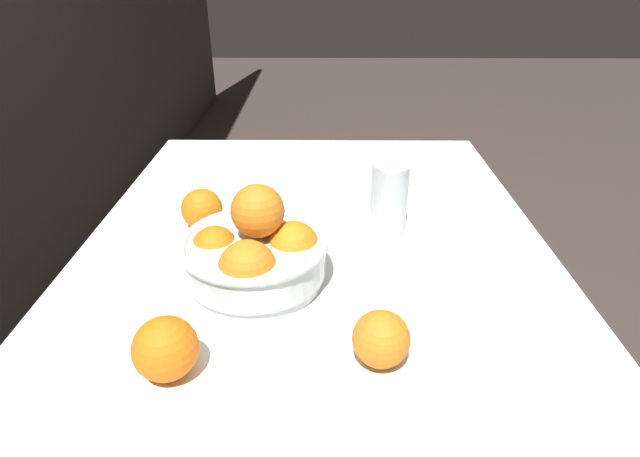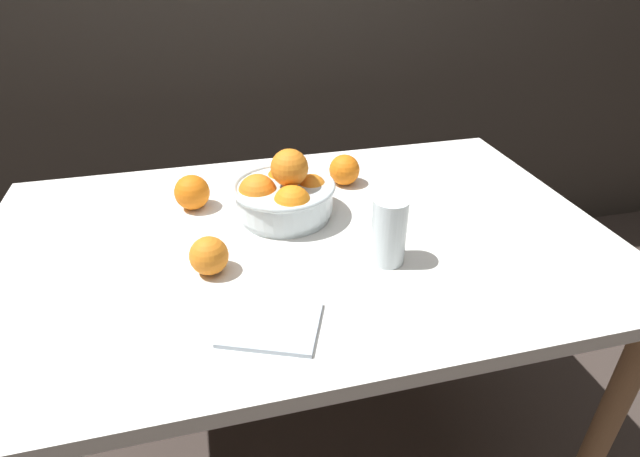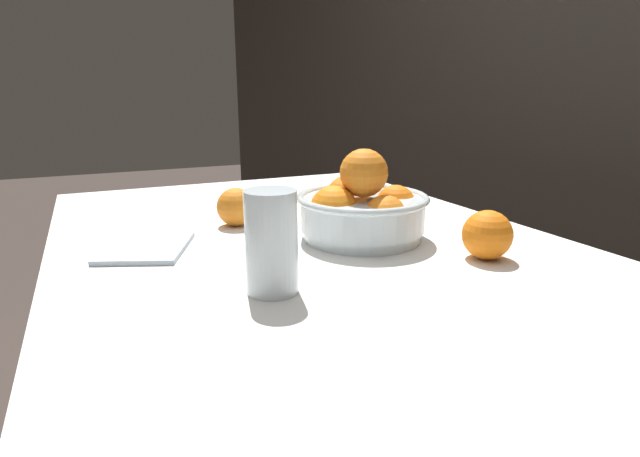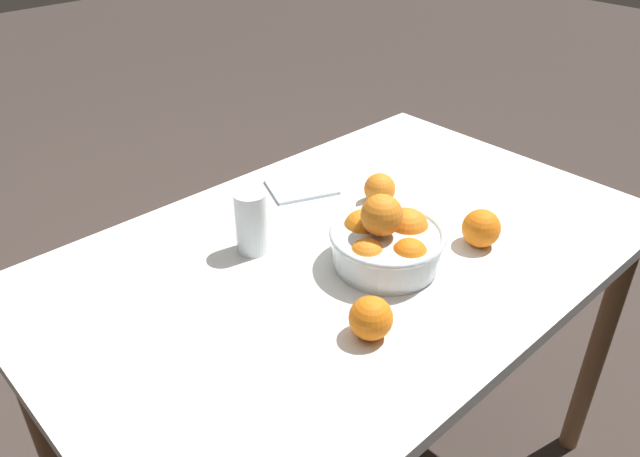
{
  "view_description": "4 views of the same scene",
  "coord_description": "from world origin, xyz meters",
  "px_view_note": "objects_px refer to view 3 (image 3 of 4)",
  "views": [
    {
      "loc": [
        -0.64,
        -0.01,
        1.22
      ],
      "look_at": [
        0.07,
        -0.01,
        0.82
      ],
      "focal_mm": 28.0,
      "sensor_mm": 36.0,
      "label": 1
    },
    {
      "loc": [
        -0.17,
        -0.85,
        1.32
      ],
      "look_at": [
        0.03,
        -0.05,
        0.81
      ],
      "focal_mm": 28.0,
      "sensor_mm": 36.0,
      "label": 2
    },
    {
      "loc": [
        0.7,
        -0.32,
        1.02
      ],
      "look_at": [
        0.06,
        -0.03,
        0.82
      ],
      "focal_mm": 28.0,
      "sensor_mm": 36.0,
      "label": 3
    },
    {
      "loc": [
        0.75,
        0.72,
        1.48
      ],
      "look_at": [
        0.04,
        -0.05,
        0.81
      ],
      "focal_mm": 35.0,
      "sensor_mm": 36.0,
      "label": 4
    }
  ],
  "objects_px": {
    "juice_glass": "(272,249)",
    "orange_loose_aside": "(487,235)",
    "orange_loose_near_bowl": "(352,192)",
    "fruit_bowl": "(362,209)",
    "orange_loose_front": "(236,207)"
  },
  "relations": [
    {
      "from": "orange_loose_aside",
      "to": "orange_loose_front",
      "type": "bearing_deg",
      "value": -139.51
    },
    {
      "from": "fruit_bowl",
      "to": "orange_loose_front",
      "type": "height_order",
      "value": "fruit_bowl"
    },
    {
      "from": "fruit_bowl",
      "to": "orange_loose_front",
      "type": "relative_size",
      "value": 3.13
    },
    {
      "from": "fruit_bowl",
      "to": "orange_loose_aside",
      "type": "bearing_deg",
      "value": 34.96
    },
    {
      "from": "orange_loose_front",
      "to": "orange_loose_aside",
      "type": "distance_m",
      "value": 0.45
    },
    {
      "from": "fruit_bowl",
      "to": "orange_loose_near_bowl",
      "type": "height_order",
      "value": "fruit_bowl"
    },
    {
      "from": "orange_loose_near_bowl",
      "to": "orange_loose_aside",
      "type": "xyz_separation_m",
      "value": [
        0.36,
        0.04,
        -0.0
      ]
    },
    {
      "from": "orange_loose_near_bowl",
      "to": "orange_loose_aside",
      "type": "distance_m",
      "value": 0.36
    },
    {
      "from": "juice_glass",
      "to": "orange_loose_near_bowl",
      "type": "bearing_deg",
      "value": 139.39
    },
    {
      "from": "orange_loose_near_bowl",
      "to": "fruit_bowl",
      "type": "bearing_deg",
      "value": -23.46
    },
    {
      "from": "fruit_bowl",
      "to": "orange_loose_near_bowl",
      "type": "distance_m",
      "value": 0.21
    },
    {
      "from": "juice_glass",
      "to": "orange_loose_front",
      "type": "bearing_deg",
      "value": 172.31
    },
    {
      "from": "orange_loose_near_bowl",
      "to": "orange_loose_aside",
      "type": "height_order",
      "value": "orange_loose_near_bowl"
    },
    {
      "from": "juice_glass",
      "to": "orange_loose_aside",
      "type": "xyz_separation_m",
      "value": [
        0.01,
        0.33,
        -0.02
      ]
    },
    {
      "from": "orange_loose_aside",
      "to": "fruit_bowl",
      "type": "bearing_deg",
      "value": -145.04
    }
  ]
}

